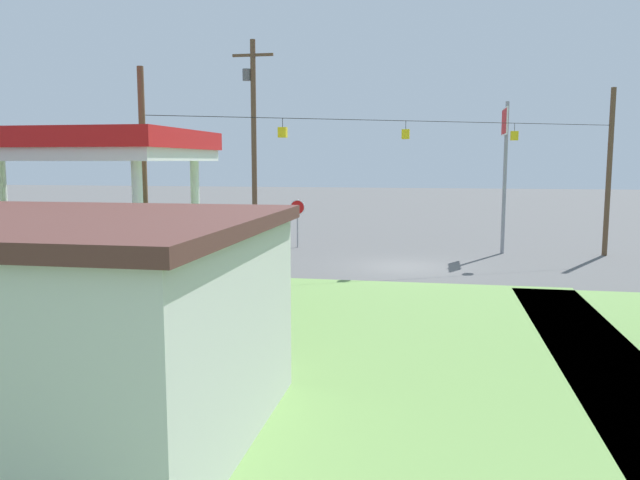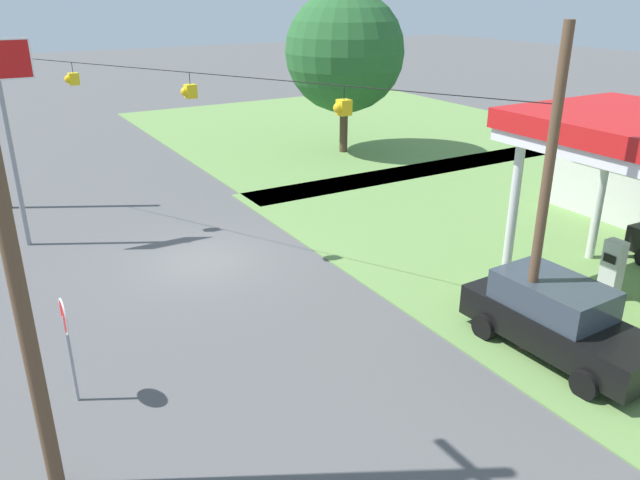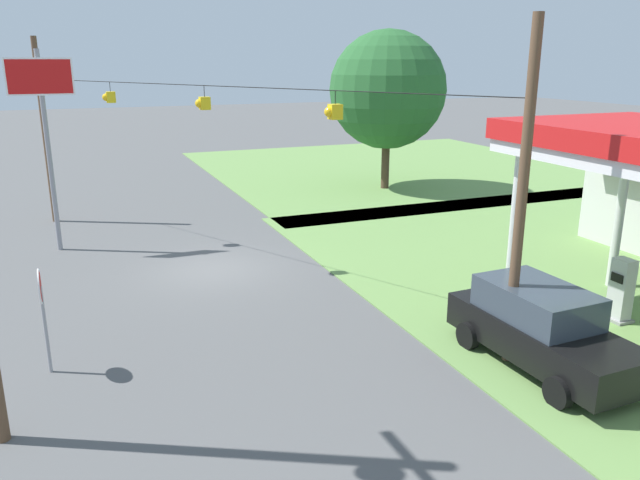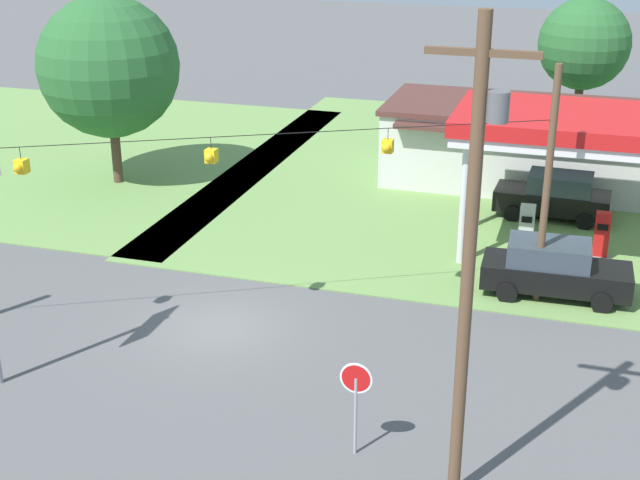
{
  "view_description": "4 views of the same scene",
  "coord_description": "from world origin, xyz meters",
  "px_view_note": "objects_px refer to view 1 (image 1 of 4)",
  "views": [
    {
      "loc": [
        -1.27,
        26.46,
        4.48
      ],
      "look_at": [
        3.02,
        3.25,
        1.49
      ],
      "focal_mm": 35.0,
      "sensor_mm": 36.0,
      "label": 1
    },
    {
      "loc": [
        18.37,
        -6.31,
        8.47
      ],
      "look_at": [
        4.96,
        1.59,
        2.17
      ],
      "focal_mm": 35.0,
      "sensor_mm": 36.0,
      "label": 2
    },
    {
      "loc": [
        20.12,
        -4.26,
        6.93
      ],
      "look_at": [
        3.96,
        2.34,
        1.87
      ],
      "focal_mm": 35.0,
      "sensor_mm": 36.0,
      "label": 3
    },
    {
      "loc": [
        10.33,
        -22.77,
        12.96
      ],
      "look_at": [
        2.3,
        3.22,
        2.0
      ],
      "focal_mm": 50.0,
      "sensor_mm": 36.0,
      "label": 4
    }
  ],
  "objects_px": {
    "stop_sign_roadside": "(297,213)",
    "stop_sign_overhead": "(505,145)",
    "utility_pole_main": "(253,132)",
    "fuel_pump_far": "(26,278)",
    "gas_station_canopy": "(59,149)",
    "fuel_pump_near": "(106,281)",
    "car_at_pumps_front": "(129,257)"
  },
  "relations": [
    {
      "from": "fuel_pump_near",
      "to": "car_at_pumps_front",
      "type": "xyz_separation_m",
      "value": [
        1.22,
        -3.82,
        0.12
      ]
    },
    {
      "from": "gas_station_canopy",
      "to": "stop_sign_roadside",
      "type": "height_order",
      "value": "gas_station_canopy"
    },
    {
      "from": "fuel_pump_near",
      "to": "utility_pole_main",
      "type": "distance_m",
      "value": 16.1
    },
    {
      "from": "fuel_pump_near",
      "to": "gas_station_canopy",
      "type": "bearing_deg",
      "value": 0.06
    },
    {
      "from": "gas_station_canopy",
      "to": "car_at_pumps_front",
      "type": "height_order",
      "value": "gas_station_canopy"
    },
    {
      "from": "fuel_pump_far",
      "to": "utility_pole_main",
      "type": "height_order",
      "value": "utility_pole_main"
    },
    {
      "from": "gas_station_canopy",
      "to": "fuel_pump_near",
      "type": "height_order",
      "value": "gas_station_canopy"
    },
    {
      "from": "gas_station_canopy",
      "to": "stop_sign_overhead",
      "type": "relative_size",
      "value": 1.15
    },
    {
      "from": "fuel_pump_near",
      "to": "fuel_pump_far",
      "type": "distance_m",
      "value": 2.71
    },
    {
      "from": "stop_sign_roadside",
      "to": "gas_station_canopy",
      "type": "bearing_deg",
      "value": -105.98
    },
    {
      "from": "stop_sign_roadside",
      "to": "stop_sign_overhead",
      "type": "bearing_deg",
      "value": -1.52
    },
    {
      "from": "fuel_pump_far",
      "to": "car_at_pumps_front",
      "type": "bearing_deg",
      "value": -111.32
    },
    {
      "from": "stop_sign_roadside",
      "to": "stop_sign_overhead",
      "type": "height_order",
      "value": "stop_sign_overhead"
    },
    {
      "from": "fuel_pump_far",
      "to": "car_at_pumps_front",
      "type": "distance_m",
      "value": 4.1
    },
    {
      "from": "stop_sign_roadside",
      "to": "utility_pole_main",
      "type": "xyz_separation_m",
      "value": [
        2.59,
        -0.83,
        4.2
      ]
    },
    {
      "from": "gas_station_canopy",
      "to": "fuel_pump_near",
      "type": "relative_size",
      "value": 4.67
    },
    {
      "from": "fuel_pump_far",
      "to": "utility_pole_main",
      "type": "relative_size",
      "value": 0.17
    },
    {
      "from": "gas_station_canopy",
      "to": "stop_sign_roadside",
      "type": "bearing_deg",
      "value": -105.98
    },
    {
      "from": "fuel_pump_near",
      "to": "car_at_pumps_front",
      "type": "relative_size",
      "value": 0.37
    },
    {
      "from": "utility_pole_main",
      "to": "fuel_pump_far",
      "type": "bearing_deg",
      "value": 79.23
    },
    {
      "from": "fuel_pump_far",
      "to": "utility_pole_main",
      "type": "xyz_separation_m",
      "value": [
        -2.9,
        -15.25,
        5.16
      ]
    },
    {
      "from": "fuel_pump_far",
      "to": "car_at_pumps_front",
      "type": "relative_size",
      "value": 0.37
    },
    {
      "from": "gas_station_canopy",
      "to": "utility_pole_main",
      "type": "distance_m",
      "value": 15.37
    },
    {
      "from": "fuel_pump_far",
      "to": "stop_sign_overhead",
      "type": "height_order",
      "value": "stop_sign_overhead"
    },
    {
      "from": "stop_sign_overhead",
      "to": "utility_pole_main",
      "type": "relative_size",
      "value": 0.68
    },
    {
      "from": "car_at_pumps_front",
      "to": "fuel_pump_near",
      "type": "bearing_deg",
      "value": 105.89
    },
    {
      "from": "gas_station_canopy",
      "to": "stop_sign_overhead",
      "type": "distance_m",
      "value": 20.18
    },
    {
      "from": "stop_sign_overhead",
      "to": "utility_pole_main",
      "type": "distance_m",
      "value": 12.91
    },
    {
      "from": "fuel_pump_far",
      "to": "stop_sign_roadside",
      "type": "bearing_deg",
      "value": -110.83
    },
    {
      "from": "fuel_pump_near",
      "to": "fuel_pump_far",
      "type": "xyz_separation_m",
      "value": [
        2.71,
        0.0,
        0.0
      ]
    },
    {
      "from": "utility_pole_main",
      "to": "fuel_pump_near",
      "type": "bearing_deg",
      "value": 89.3
    },
    {
      "from": "fuel_pump_near",
      "to": "fuel_pump_far",
      "type": "height_order",
      "value": "same"
    }
  ]
}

